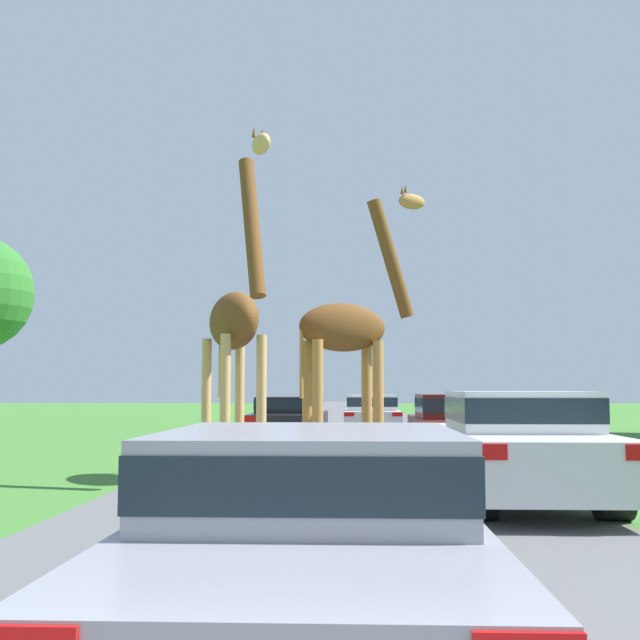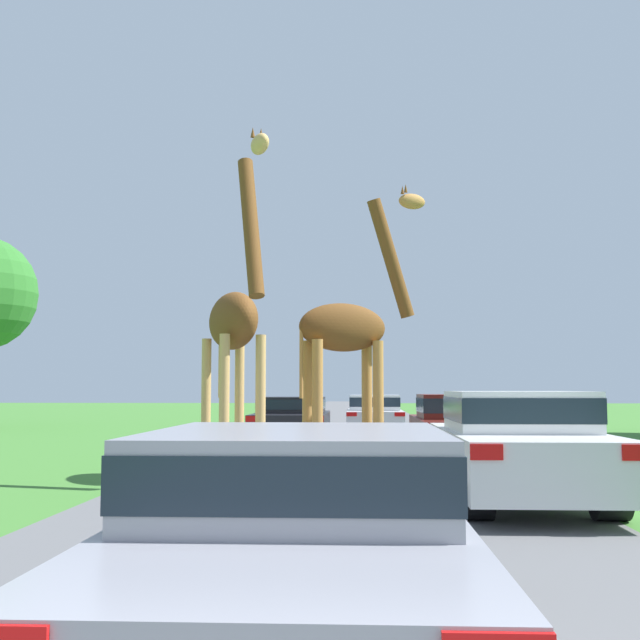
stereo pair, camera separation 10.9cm
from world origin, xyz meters
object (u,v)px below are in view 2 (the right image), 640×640
object	(u,v)px
car_far_ahead	(458,424)
car_queue_left	(374,412)
giraffe_near_road	(350,339)
car_lead_maroon	(299,528)
giraffe_companion	(235,324)
car_queue_right	(292,419)
car_verge_right	(517,443)

from	to	relation	value
car_far_ahead	car_queue_left	bearing A→B (deg)	99.72
giraffe_near_road	car_queue_left	size ratio (longest dim) A/B	1.22
car_queue_left	car_far_ahead	world-z (taller)	car_far_ahead
giraffe_near_road	car_lead_maroon	distance (m)	10.13
giraffe_companion	car_queue_left	bearing A→B (deg)	-123.58
car_queue_right	car_verge_right	xyz separation A→B (m)	(3.86, -10.60, 0.09)
giraffe_near_road	car_queue_right	size ratio (longest dim) A/B	1.26
car_lead_maroon	car_verge_right	distance (m)	6.44
car_lead_maroon	car_verge_right	xyz separation A→B (m)	(2.41, 5.96, 0.09)
giraffe_companion	car_lead_maroon	size ratio (longest dim) A/B	1.21
giraffe_companion	car_queue_left	world-z (taller)	giraffe_companion
giraffe_companion	car_verge_right	world-z (taller)	giraffe_companion
giraffe_near_road	car_lead_maroon	bearing A→B (deg)	-26.03
car_verge_right	car_queue_right	bearing A→B (deg)	110.00
car_lead_maroon	car_verge_right	world-z (taller)	car_verge_right
giraffe_near_road	car_far_ahead	bearing A→B (deg)	117.05
giraffe_companion	car_queue_right	world-z (taller)	giraffe_companion
car_lead_maroon	car_verge_right	bearing A→B (deg)	67.97
giraffe_near_road	car_queue_left	distance (m)	12.69
car_far_ahead	giraffe_companion	bearing A→B (deg)	-132.90
giraffe_near_road	car_lead_maroon	xyz separation A→B (m)	(-0.18, -9.98, -1.72)
car_lead_maroon	giraffe_companion	bearing A→B (deg)	101.49
car_far_ahead	car_verge_right	world-z (taller)	car_verge_right
car_queue_right	car_far_ahead	world-z (taller)	car_far_ahead
car_queue_left	car_verge_right	bearing A→B (deg)	-84.60
car_lead_maroon	car_far_ahead	distance (m)	13.18
car_far_ahead	car_verge_right	distance (m)	6.98
giraffe_companion	car_far_ahead	size ratio (longest dim) A/B	1.16
giraffe_companion	car_queue_left	size ratio (longest dim) A/B	1.24
car_lead_maroon	car_far_ahead	size ratio (longest dim) A/B	0.96
giraffe_companion	car_lead_maroon	world-z (taller)	giraffe_companion
car_queue_right	giraffe_companion	bearing A→B (deg)	-91.88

